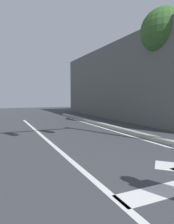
{
  "coord_description": "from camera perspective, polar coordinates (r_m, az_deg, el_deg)",
  "views": [
    {
      "loc": [
        -1.06,
        3.41,
        1.43
      ],
      "look_at": [
        1.16,
        8.33,
        1.01
      ],
      "focal_mm": 32.19,
      "sensor_mm": 36.0,
      "label": 1
    }
  ],
  "objects": [
    {
      "name": "lane_arrow_head",
      "position": [
        4.6,
        21.62,
        -13.98
      ],
      "size": [
        0.71,
        0.71,
        0.01
      ],
      "primitive_type": "cube",
      "rotation": [
        0.0,
        0.0,
        0.79
      ],
      "color": "silver",
      "rests_on": "ground"
    },
    {
      "name": "roadside_tree",
      "position": [
        10.37,
        20.96,
        20.08
      ],
      "size": [
        2.09,
        2.09,
        5.44
      ],
      "color": "brown",
      "rests_on": "ground"
    },
    {
      "name": "lane_line_center",
      "position": [
        3.31,
        5.13,
        -21.16
      ],
      "size": [
        0.12,
        20.0,
        0.01
      ],
      "primitive_type": "cube",
      "color": "silver",
      "rests_on": "ground"
    },
    {
      "name": "building_block",
      "position": [
        16.55,
        21.85,
        7.34
      ],
      "size": [
        10.67,
        13.82,
        4.73
      ],
      "primitive_type": "cube",
      "color": "#5D5F5A",
      "rests_on": "ground"
    }
  ]
}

